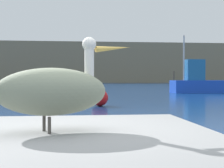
{
  "coord_description": "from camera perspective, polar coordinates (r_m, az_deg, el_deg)",
  "views": [
    {
      "loc": [
        -0.21,
        -3.48,
        1.17
      ],
      "look_at": [
        2.46,
        19.63,
        0.75
      ],
      "focal_mm": 56.22,
      "sensor_mm": 36.0,
      "label": 1
    }
  ],
  "objects": [
    {
      "name": "hillside_backdrop",
      "position": [
        84.15,
        -6.45,
        3.35
      ],
      "size": [
        140.0,
        13.49,
        9.16
      ],
      "primitive_type": "cube",
      "color": "#7F755B",
      "rests_on": "ground"
    },
    {
      "name": "pelican",
      "position": [
        3.23,
        -9.52,
        -1.08
      ],
      "size": [
        1.34,
        0.83,
        0.88
      ],
      "rotation": [
        0.0,
        0.0,
        0.33
      ],
      "color": "gray",
      "rests_on": "pier_dock"
    },
    {
      "name": "fishing_boat_blue",
      "position": [
        28.02,
        13.88,
        0.32
      ],
      "size": [
        4.66,
        1.78,
        4.43
      ],
      "rotation": [
        0.0,
        0.0,
        3.25
      ],
      "color": "blue",
      "rests_on": "ground"
    },
    {
      "name": "mooring_buoy",
      "position": [
        14.48,
        -2.0,
        -2.24
      ],
      "size": [
        0.69,
        0.69,
        0.69
      ],
      "primitive_type": "sphere",
      "color": "red",
      "rests_on": "ground"
    }
  ]
}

